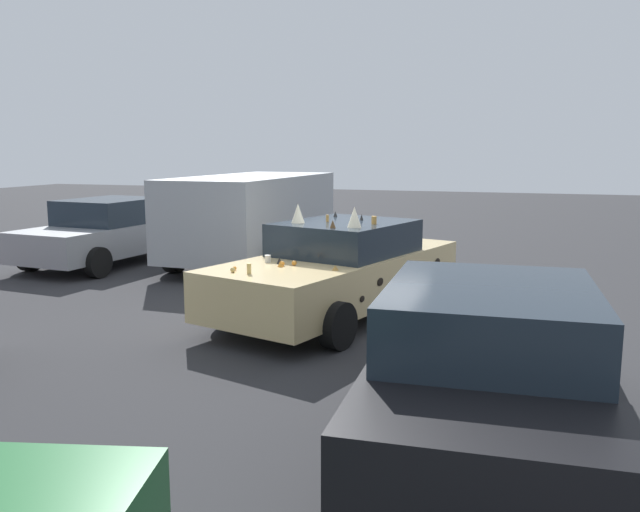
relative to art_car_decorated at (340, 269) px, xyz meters
The scene contains 5 objects.
ground_plane 0.71m from the art_car_decorated, 163.33° to the left, with size 60.00×60.00×0.00m, color #2D2D30.
art_car_decorated is the anchor object (origin of this frame).
parked_van_near_left 4.86m from the art_car_decorated, 39.59° to the left, with size 5.02×2.46×1.93m.
parked_sedan_row_back_center 4.57m from the art_car_decorated, 147.92° to the right, with size 4.44×2.17×1.43m.
parked_sedan_row_back_far 6.66m from the art_car_decorated, 66.21° to the left, with size 4.13×2.31×1.42m.
Camera 1 is at (-9.29, -2.72, 2.50)m, focal length 36.72 mm.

